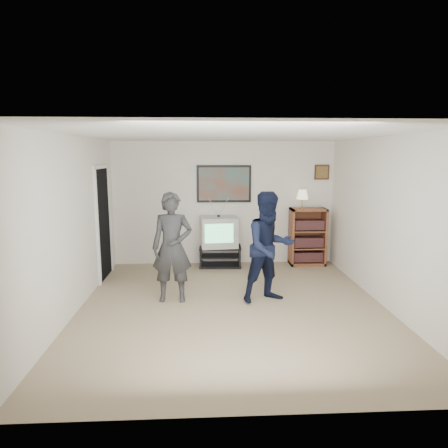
{
  "coord_description": "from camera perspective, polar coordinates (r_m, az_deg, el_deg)",
  "views": [
    {
      "loc": [
        -0.42,
        -5.59,
        2.22
      ],
      "look_at": [
        -0.1,
        0.6,
        1.15
      ],
      "focal_mm": 32.0,
      "sensor_mm": 36.0,
      "label": 1
    }
  ],
  "objects": [
    {
      "name": "room_shell",
      "position": [
        6.03,
        1.04,
        0.54
      ],
      "size": [
        4.51,
        5.0,
        2.51
      ],
      "color": "#866E55",
      "rests_on": "ground"
    },
    {
      "name": "media_stand",
      "position": [
        8.09,
        -0.54,
        -4.62
      ],
      "size": [
        0.85,
        0.5,
        0.42
      ],
      "rotation": [
        0.0,
        0.0,
        -0.04
      ],
      "color": "black",
      "rests_on": "room_shell"
    },
    {
      "name": "crt_television",
      "position": [
        7.97,
        -0.78,
        -1.08
      ],
      "size": [
        0.76,
        0.66,
        0.6
      ],
      "primitive_type": null,
      "rotation": [
        0.0,
        0.0,
        0.09
      ],
      "color": "#B0B0AA",
      "rests_on": "media_stand"
    },
    {
      "name": "bookshelf",
      "position": [
        8.32,
        11.83,
        -1.78
      ],
      "size": [
        0.71,
        0.4,
        1.16
      ],
      "primitive_type": null,
      "color": "brown",
      "rests_on": "room_shell"
    },
    {
      "name": "table_lamp",
      "position": [
        8.12,
        11.12,
        3.48
      ],
      "size": [
        0.24,
        0.24,
        0.38
      ],
      "primitive_type": null,
      "color": "#FFF9C1",
      "rests_on": "bookshelf"
    },
    {
      "name": "person_tall",
      "position": [
        6.11,
        -7.41,
        -3.33
      ],
      "size": [
        0.63,
        0.42,
        1.68
      ],
      "primitive_type": "imported",
      "rotation": [
        0.0,
        0.0,
        -0.03
      ],
      "color": "#2A2A2C",
      "rests_on": "room_shell"
    },
    {
      "name": "person_short",
      "position": [
        6.09,
        6.51,
        -3.31
      ],
      "size": [
        0.99,
        0.88,
        1.69
      ],
      "primitive_type": "imported",
      "rotation": [
        0.0,
        0.0,
        0.35
      ],
      "color": "black",
      "rests_on": "room_shell"
    },
    {
      "name": "controller_left",
      "position": [
        6.23,
        -6.92,
        -0.03
      ],
      "size": [
        0.05,
        0.13,
        0.04
      ],
      "primitive_type": "cube",
      "rotation": [
        0.0,
        0.0,
        0.13
      ],
      "color": "white",
      "rests_on": "person_tall"
    },
    {
      "name": "controller_right",
      "position": [
        6.3,
        5.9,
        -1.75
      ],
      "size": [
        0.07,
        0.11,
        0.03
      ],
      "primitive_type": "cube",
      "rotation": [
        0.0,
        0.0,
        -0.36
      ],
      "color": "white",
      "rests_on": "person_short"
    },
    {
      "name": "poster",
      "position": [
        8.1,
        -0.01,
        5.76
      ],
      "size": [
        1.1,
        0.03,
        0.75
      ],
      "primitive_type": "cube",
      "color": "black",
      "rests_on": "room_shell"
    },
    {
      "name": "air_vent",
      "position": [
        8.08,
        -3.94,
        7.85
      ],
      "size": [
        0.28,
        0.02,
        0.14
      ],
      "primitive_type": "cube",
      "color": "white",
      "rests_on": "room_shell"
    },
    {
      "name": "small_picture",
      "position": [
        8.44,
        13.8,
        7.2
      ],
      "size": [
        0.3,
        0.03,
        0.3
      ],
      "primitive_type": "cube",
      "color": "black",
      "rests_on": "room_shell"
    },
    {
      "name": "doorway",
      "position": [
        7.52,
        -16.91,
        0.03
      ],
      "size": [
        0.03,
        0.85,
        2.0
      ],
      "primitive_type": "cube",
      "color": "black",
      "rests_on": "room_shell"
    }
  ]
}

